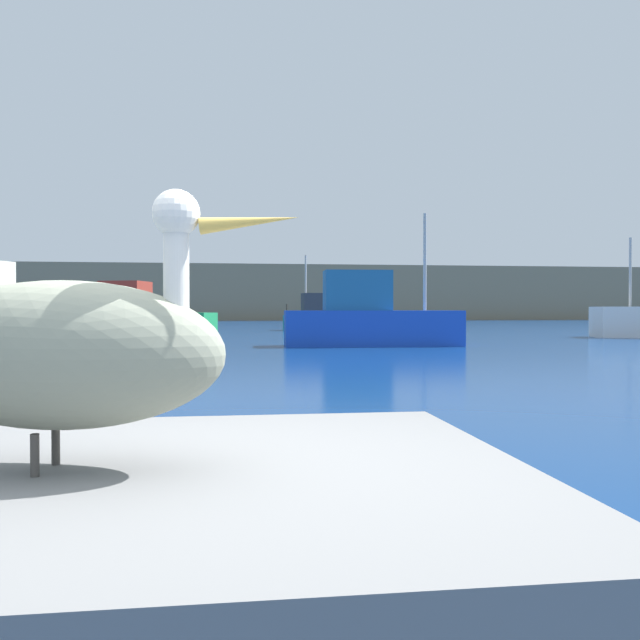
% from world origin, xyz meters
% --- Properties ---
extents(hillside_backdrop, '(140.00, 14.56, 6.51)m').
position_xyz_m(hillside_backdrop, '(0.00, 82.02, 3.26)').
color(hillside_backdrop, '#7F755B').
rests_on(hillside_backdrop, ground).
extents(pier_dock, '(3.33, 2.32, 0.72)m').
position_xyz_m(pier_dock, '(-0.58, -0.09, 0.36)').
color(pier_dock, slate).
rests_on(pier_dock, ground).
extents(pelican, '(1.44, 0.67, 0.99)m').
position_xyz_m(pelican, '(-0.57, -0.09, 1.14)').
color(pelican, gray).
rests_on(pelican, pier_dock).
extents(fishing_boat_green, '(8.38, 4.58, 4.75)m').
position_xyz_m(fishing_boat_green, '(-4.95, 35.22, 0.94)').
color(fishing_boat_green, '#1E8C4C').
rests_on(fishing_boat_green, ground).
extents(fishing_boat_teal, '(6.64, 2.07, 4.64)m').
position_xyz_m(fishing_boat_teal, '(6.42, 38.95, 0.78)').
color(fishing_boat_teal, teal).
rests_on(fishing_boat_teal, ground).
extents(fishing_boat_blue, '(6.28, 1.93, 4.70)m').
position_xyz_m(fishing_boat_blue, '(4.96, 20.82, 0.94)').
color(fishing_boat_blue, blue).
rests_on(fishing_boat_blue, ground).
extents(mooring_buoy, '(0.54, 0.54, 0.54)m').
position_xyz_m(mooring_buoy, '(-4.15, 13.70, 0.27)').
color(mooring_buoy, '#E54C19').
rests_on(mooring_buoy, ground).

